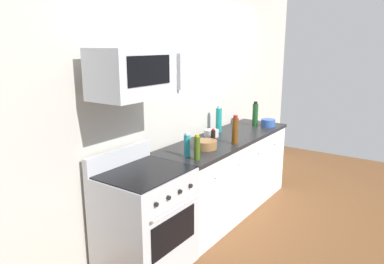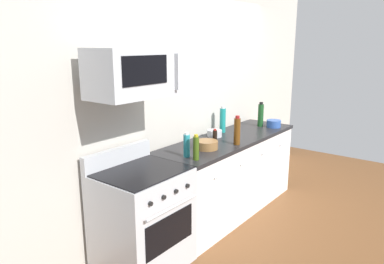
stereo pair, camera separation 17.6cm
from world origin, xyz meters
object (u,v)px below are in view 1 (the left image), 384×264
Objects in this scene: bottle_wine_green at (255,114)px; bowl_steel_prep at (211,133)px; microwave at (136,73)px; bowl_blue_mixing at (268,123)px; bottle_dish_soap at (187,145)px; bowl_wooden_salad at (206,144)px; bottle_sparkling_teal at (219,120)px; bottle_wine_amber at (235,130)px; bottle_olive_oil at (197,148)px; bottle_soy_sauce_dark at (213,137)px; range_oven at (145,220)px.

bottle_wine_green reaches higher than bowl_steel_prep.
bowl_blue_mixing is (2.24, -0.22, -0.78)m from microwave.
bowl_wooden_salad is (0.34, 0.01, -0.07)m from bottle_dish_soap.
bottle_sparkling_teal is 1.39× the size of bowl_wooden_salad.
bottle_sparkling_teal is 0.57m from bottle_wine_amber.
bottle_wine_amber reaches higher than bowl_steel_prep.
bottle_wine_amber is (-0.38, -0.43, -0.00)m from bottle_sparkling_teal.
bottle_wine_amber reaches higher than bowl_blue_mixing.
microwave reaches higher than bottle_olive_oil.
bottle_olive_oil reaches higher than bottle_dish_soap.
bottle_soy_sauce_dark is at bearing -4.12° from microwave.
bottle_sparkling_teal reaches higher than bowl_wooden_salad.
bottle_soy_sauce_dark is 0.34m from bowl_steel_prep.
bottle_sparkling_teal is at bearing 20.59° from bottle_olive_oil.
microwave is 0.92m from bottle_olive_oil.
bottle_wine_green is (1.10, 0.02, 0.07)m from bottle_soy_sauce_dark.
bottle_dish_soap is 1.03× the size of bowl_wooden_salad.
range_oven is 1.38m from bottle_wine_amber.
bowl_steel_prep is (1.36, 0.16, 0.49)m from range_oven.
bottle_soy_sauce_dark is 0.57m from bottle_sparkling_teal.
bowl_blue_mixing is 0.94m from bowl_steel_prep.
bottle_soy_sauce_dark is 1.17m from bowl_blue_mixing.
microwave reaches higher than bowl_steel_prep.
bowl_steel_prep is (0.83, 0.36, -0.07)m from bottle_olive_oil.
bottle_sparkling_teal reaches higher than bowl_steel_prep.
range_oven is at bearing 175.79° from bowl_wooden_salad.
bottle_olive_oil is (-1.07, -0.40, -0.04)m from bottle_sparkling_teal.
bottle_wine_amber is at bearing -167.36° from bottle_wine_green.
range_oven is 0.79m from bottle_dish_soap.
range_oven is 1.44× the size of microwave.
bottle_wine_amber is at bearing -10.38° from range_oven.
bottle_olive_oil is 0.77× the size of bottle_wine_amber.
bottle_sparkling_teal is at bearing 48.63° from bottle_wine_amber.
microwave is at bearing 155.30° from bottle_olive_oil.
bottle_soy_sauce_dark is 0.58m from bottle_olive_oil.
bottle_wine_amber is (0.69, -0.03, 0.03)m from bottle_olive_oil.
bottle_dish_soap is 0.99× the size of bottle_olive_oil.
bottle_olive_oil is at bearing -179.10° from bowl_blue_mixing.
bottle_wine_amber is 1.81× the size of bowl_steel_prep.
bottle_olive_oil is (0.53, -0.20, 0.57)m from range_oven.
bowl_steel_prep is (-0.88, 0.33, -0.01)m from bowl_blue_mixing.
bottle_dish_soap is 1.38× the size of bowl_steel_prep.
bottle_wine_green is at bearing 1.27° from bottle_soy_sauce_dark.
bottle_dish_soap is at bearing -179.15° from bowl_wooden_salad.
range_oven is at bearing 159.45° from bottle_olive_oil.
bottle_olive_oil reaches higher than bottle_soy_sauce_dark.
bottle_soy_sauce_dark is 0.25m from bottle_wine_amber.
bottle_sparkling_teal is at bearing 149.68° from bowl_blue_mixing.
bottle_dish_soap is at bearing -164.15° from bowl_steel_prep.
bottle_wine_green is (1.63, 0.06, 0.04)m from bottle_dish_soap.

